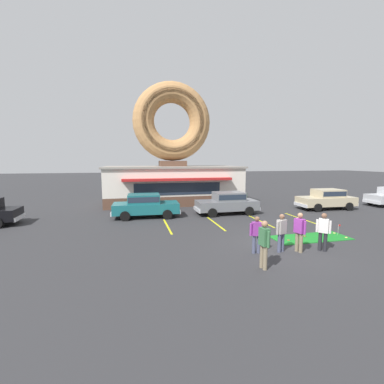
{
  "coord_description": "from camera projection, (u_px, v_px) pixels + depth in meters",
  "views": [
    {
      "loc": [
        -6.37,
        -9.81,
        3.84
      ],
      "look_at": [
        -2.95,
        5.0,
        2.0
      ],
      "focal_mm": 24.0,
      "sensor_mm": 36.0,
      "label": 1
    }
  ],
  "objects": [
    {
      "name": "pedestrian_beanie_man",
      "position": [
        264.0,
        242.0,
        9.08
      ],
      "size": [
        0.28,
        0.59,
        1.76
      ],
      "color": "#7F7056",
      "rests_on": "ground"
    },
    {
      "name": "mini_donut_mid_left",
      "position": [
        346.0,
        238.0,
        12.78
      ],
      "size": [
        0.13,
        0.13,
        0.04
      ],
      "primitive_type": "torus",
      "color": "#E5C666",
      "rests_on": "putting_mat"
    },
    {
      "name": "pedestrian_hooded_kid",
      "position": [
        323.0,
        230.0,
        10.91
      ],
      "size": [
        0.45,
        0.45,
        1.65
      ],
      "color": "#232328",
      "rests_on": "ground"
    },
    {
      "name": "car_grey",
      "position": [
        227.0,
        202.0,
        18.63
      ],
      "size": [
        4.57,
        1.99,
        1.6
      ],
      "color": "slate",
      "rests_on": "ground"
    },
    {
      "name": "pedestrian_blue_sweater_man",
      "position": [
        300.0,
        230.0,
        10.79
      ],
      "size": [
        0.34,
        0.58,
        1.69
      ],
      "color": "#7F7056",
      "rests_on": "ground"
    },
    {
      "name": "mini_donut_mid_centre",
      "position": [
        289.0,
        240.0,
        12.34
      ],
      "size": [
        0.13,
        0.13,
        0.04
      ],
      "primitive_type": "torus",
      "color": "brown",
      "rests_on": "putting_mat"
    },
    {
      "name": "parking_stripe_left",
      "position": [
        216.0,
        223.0,
        15.88
      ],
      "size": [
        0.12,
        3.6,
        0.01
      ],
      "primitive_type": "cube",
      "color": "yellow",
      "rests_on": "ground"
    },
    {
      "name": "donut_shop_building",
      "position": [
        173.0,
        162.0,
        23.79
      ],
      "size": [
        12.3,
        6.75,
        10.96
      ],
      "color": "brown",
      "rests_on": "ground"
    },
    {
      "name": "putting_flag_pin",
      "position": [
        339.0,
        227.0,
        13.27
      ],
      "size": [
        0.13,
        0.01,
        0.55
      ],
      "color": "silver",
      "rests_on": "putting_mat"
    },
    {
      "name": "putting_mat",
      "position": [
        311.0,
        238.0,
        12.85
      ],
      "size": [
        3.89,
        1.49,
        0.03
      ],
      "primitive_type": "cube",
      "color": "#197523",
      "rests_on": "ground"
    },
    {
      "name": "golf_ball",
      "position": [
        297.0,
        239.0,
        12.51
      ],
      "size": [
        0.04,
        0.04,
        0.04
      ],
      "primitive_type": "sphere",
      "color": "white",
      "rests_on": "putting_mat"
    },
    {
      "name": "parking_stripe_far_left",
      "position": [
        167.0,
        226.0,
        15.21
      ],
      "size": [
        0.12,
        3.6,
        0.01
      ],
      "primitive_type": "cube",
      "color": "yellow",
      "rests_on": "ground"
    },
    {
      "name": "ground_plane",
      "position": [
        282.0,
        248.0,
        11.37
      ],
      "size": [
        160.0,
        160.0,
        0.0
      ],
      "primitive_type": "plane",
      "color": "#2D2D30"
    },
    {
      "name": "car_teal",
      "position": [
        145.0,
        205.0,
        17.51
      ],
      "size": [
        4.62,
        2.1,
        1.6
      ],
      "color": "#196066",
      "rests_on": "ground"
    },
    {
      "name": "mini_donut_near_right",
      "position": [
        334.0,
        233.0,
        13.56
      ],
      "size": [
        0.13,
        0.13,
        0.04
      ],
      "primitive_type": "torus",
      "color": "#E5C666",
      "rests_on": "putting_mat"
    },
    {
      "name": "pedestrian_clipboard_woman",
      "position": [
        257.0,
        233.0,
        10.64
      ],
      "size": [
        0.59,
        0.29,
        1.57
      ],
      "color": "#474C66",
      "rests_on": "ground"
    },
    {
      "name": "mini_donut_near_left",
      "position": [
        305.0,
        236.0,
        13.01
      ],
      "size": [
        0.13,
        0.13,
        0.04
      ],
      "primitive_type": "torus",
      "color": "brown",
      "rests_on": "putting_mat"
    },
    {
      "name": "pedestrian_leather_jacket_man",
      "position": [
        281.0,
        231.0,
        10.81
      ],
      "size": [
        0.57,
        0.35,
        1.63
      ],
      "color": "#474C66",
      "rests_on": "ground"
    },
    {
      "name": "trash_bin",
      "position": [
        244.0,
        198.0,
        23.14
      ],
      "size": [
        0.57,
        0.57,
        0.97
      ],
      "color": "#1E662D",
      "rests_on": "ground"
    },
    {
      "name": "car_champagne",
      "position": [
        327.0,
        198.0,
        20.5
      ],
      "size": [
        4.63,
        2.12,
        1.6
      ],
      "color": "#BCAD89",
      "rests_on": "ground"
    },
    {
      "name": "parking_stripe_centre",
      "position": [
        301.0,
        218.0,
        17.22
      ],
      "size": [
        0.12,
        3.6,
        0.01
      ],
      "primitive_type": "cube",
      "color": "yellow",
      "rests_on": "ground"
    },
    {
      "name": "parking_stripe_mid_left",
      "position": [
        260.0,
        221.0,
        16.55
      ],
      "size": [
        0.12,
        3.6,
        0.01
      ],
      "primitive_type": "cube",
      "color": "yellow",
      "rests_on": "ground"
    }
  ]
}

